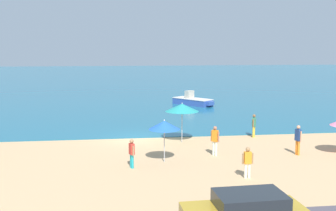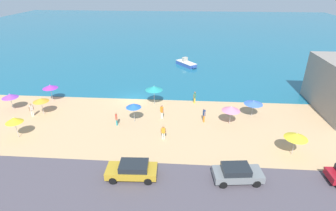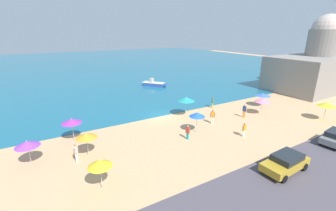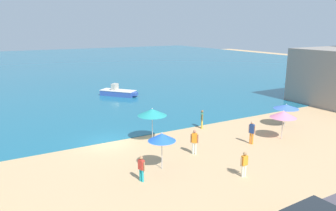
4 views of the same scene
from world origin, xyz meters
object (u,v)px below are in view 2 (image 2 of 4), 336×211
Objects in this scene: beach_umbrella_2 at (50,87)px; beach_umbrella_6 at (253,103)px; bather_2 at (195,97)px; parked_car_1 at (132,170)px; beach_umbrella_8 at (10,96)px; parked_car_3 at (237,173)px; beach_umbrella_3 at (41,100)px; bather_1 at (116,118)px; bather_4 at (162,111)px; bather_5 at (163,132)px; bather_3 at (31,109)px; beach_umbrella_4 at (134,105)px; beach_umbrella_7 at (14,120)px; beach_umbrella_5 at (296,136)px; bather_0 at (204,114)px; beach_umbrella_0 at (231,109)px; beach_umbrella_1 at (154,88)px; skiff_nearshore at (186,64)px.

beach_umbrella_2 is 26.62m from beach_umbrella_6.
parked_car_1 is (-5.51, -15.29, -0.12)m from bather_2.
beach_umbrella_8 is 0.54× the size of parked_car_3.
beach_umbrella_3 reaches higher than parked_car_1.
beach_umbrella_2 is at bearing 151.18° from bather_1.
bather_4 is (5.07, 1.94, 0.13)m from bather_1.
bather_3 is at bearing 166.82° from bather_5.
beach_umbrella_4 is 2.45m from bather_1.
beach_umbrella_4 is 1.00× the size of beach_umbrella_7.
bather_2 is at bearing 36.04° from bather_1.
beach_umbrella_5 is at bearing -17.86° from beach_umbrella_4.
beach_umbrella_4 is 1.45× the size of bather_2.
bather_1 is (14.35, -2.88, -1.07)m from beach_umbrella_8.
beach_umbrella_6 is 6.34m from bather_0.
beach_umbrella_4 is 1.34× the size of bather_0.
beach_umbrella_0 is at bearing -5.90° from bather_4.
beach_umbrella_5 is 12.81m from bather_5.
beach_umbrella_2 reaches higher than bather_5.
beach_umbrella_3 is 25.87m from beach_umbrella_6.
bather_1 is at bearing 112.37° from parked_car_1.
bather_3 is (-10.85, 1.34, 0.08)m from bather_1.
beach_umbrella_2 is 1.02× the size of beach_umbrella_5.
beach_umbrella_1 is 13.99m from beach_umbrella_3.
bather_2 reaches higher than parked_car_3.
beach_umbrella_7 is at bearing -169.03° from beach_umbrella_0.
beach_umbrella_1 reaches higher than parked_car_3.
skiff_nearshore is at bearing 103.31° from beach_umbrella_0.
bather_4 is at bearing 97.37° from bather_5.
beach_umbrella_8 is 1.42× the size of bather_1.
beach_umbrella_8 is at bearing -170.96° from bather_2.
beach_umbrella_1 is at bearing 33.84° from beach_umbrella_7.
bather_3 is at bearing 179.47° from beach_umbrella_0.
beach_umbrella_1 is 1.51× the size of bather_4.
bather_0 is (19.85, -0.45, -0.97)m from beach_umbrella_3.
bather_1 is (-1.89, -0.94, -1.25)m from beach_umbrella_4.
bather_1 is 5.43m from bather_4.
beach_umbrella_2 is 1.56× the size of bather_1.
bather_5 is 26.05m from skiff_nearshore.
beach_umbrella_0 reaches higher than bather_0.
parked_car_3 is (-3.75, -11.84, -1.01)m from beach_umbrella_6.
bather_4 is 4.50m from bather_5.
beach_umbrella_3 is at bearing 178.70° from bather_0.
bather_5 is (15.41, -4.44, -1.11)m from beach_umbrella_3.
beach_umbrella_1 reaches higher than bather_4.
beach_umbrella_5 is 29.69m from bather_3.
bather_4 is 21.68m from skiff_nearshore.
beach_umbrella_6 is at bearing -10.74° from beach_umbrella_1.
bather_4 is (-5.02, 0.47, -0.01)m from bather_0.
beach_umbrella_6 is at bearing -5.06° from beach_umbrella_2.
beach_umbrella_8 is 1.31× the size of bather_3.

